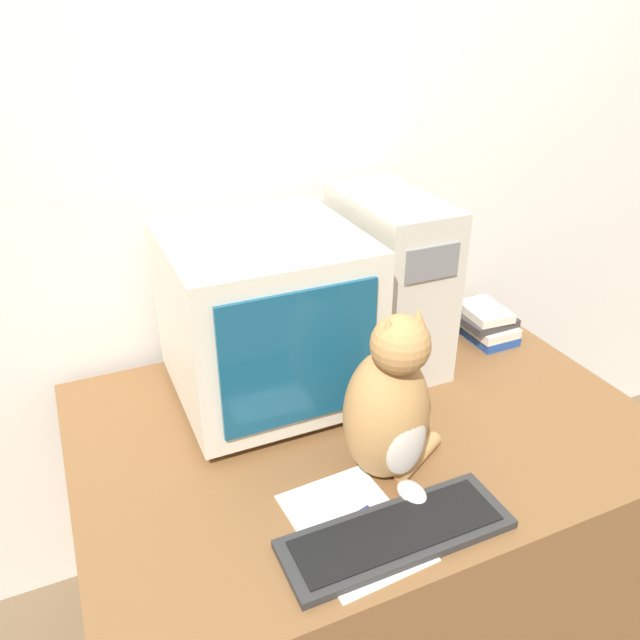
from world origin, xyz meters
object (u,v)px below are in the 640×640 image
(crt_monitor, at_px, (265,316))
(keyboard, at_px, (397,534))
(computer_tower, at_px, (388,281))
(book_stack, at_px, (483,322))
(cat, at_px, (390,409))
(pen, at_px, (343,523))

(crt_monitor, height_order, keyboard, crt_monitor)
(crt_monitor, distance_m, keyboard, 0.61)
(computer_tower, xyz_separation_m, book_stack, (0.33, -0.03, -0.19))
(crt_monitor, distance_m, book_stack, 0.73)
(crt_monitor, relative_size, book_stack, 2.25)
(cat, distance_m, book_stack, 0.72)
(keyboard, relative_size, pen, 3.38)
(keyboard, relative_size, book_stack, 2.20)
(computer_tower, bearing_deg, pen, -126.22)
(pen, bearing_deg, crt_monitor, 87.51)
(cat, bearing_deg, keyboard, -119.65)
(computer_tower, bearing_deg, cat, -118.70)
(crt_monitor, bearing_deg, computer_tower, 6.79)
(cat, height_order, pen, cat)
(book_stack, relative_size, pen, 1.54)
(book_stack, height_order, pen, book_stack)
(cat, xyz_separation_m, book_stack, (0.57, 0.42, -0.13))
(keyboard, xyz_separation_m, book_stack, (0.64, 0.59, 0.04))
(computer_tower, distance_m, cat, 0.51)
(book_stack, bearing_deg, keyboard, -137.68)
(crt_monitor, height_order, book_stack, crt_monitor)
(keyboard, xyz_separation_m, cat, (0.07, 0.17, 0.16))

